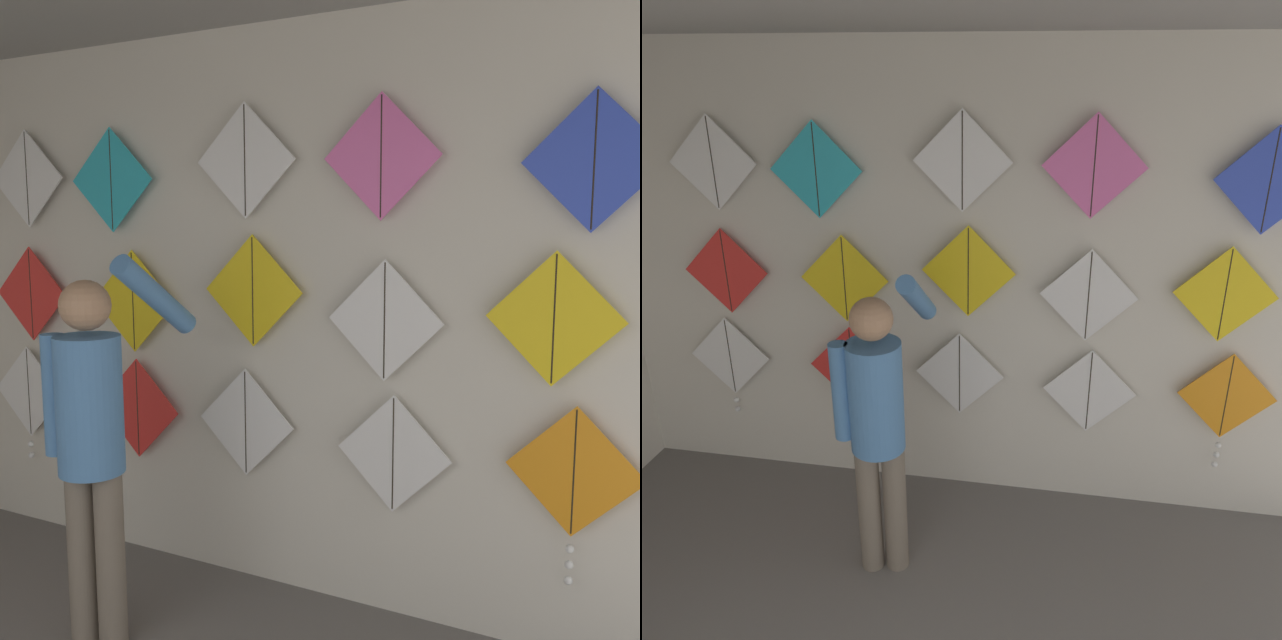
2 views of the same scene
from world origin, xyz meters
TOP-DOWN VIEW (x-y plane):
  - back_panel at (0.00, 4.06)m, footprint 5.27×0.06m
  - shopkeeper at (-0.28, 3.22)m, footprint 0.43×0.64m
  - kite_0 at (-1.54, 3.97)m, footprint 0.55×0.04m
  - kite_1 at (-0.70, 3.97)m, footprint 0.55×0.01m
  - kite_2 at (0.01, 3.97)m, footprint 0.55×0.01m
  - kite_3 at (0.81, 3.97)m, footprint 0.55×0.01m
  - kite_4 at (1.59, 3.97)m, footprint 0.55×0.04m
  - kite_5 at (-1.48, 3.97)m, footprint 0.55×0.01m
  - kite_6 at (-0.70, 3.97)m, footprint 0.55×0.01m
  - kite_7 at (0.06, 3.97)m, footprint 0.55×0.01m
  - kite_8 at (0.76, 3.97)m, footprint 0.55×0.01m
  - kite_9 at (1.49, 3.97)m, footprint 0.55×0.01m
  - kite_10 at (-1.46, 3.97)m, footprint 0.55×0.01m
  - kite_11 at (-0.82, 3.97)m, footprint 0.55×0.01m
  - kite_12 at (0.03, 3.97)m, footprint 0.55×0.01m
  - kite_13 at (0.73, 3.97)m, footprint 0.55×0.01m
  - kite_14 at (1.61, 3.97)m, footprint 0.55×0.01m

SIDE VIEW (x-z plane):
  - kite_3 at x=0.81m, z-range 0.53..1.09m
  - kite_4 at x=1.59m, z-range 0.43..1.19m
  - kite_0 at x=-1.54m, z-range 0.47..1.17m
  - kite_1 at x=-0.70m, z-range 0.57..1.12m
  - kite_2 at x=0.01m, z-range 0.58..1.13m
  - shopkeeper at x=-0.28m, z-range 0.11..1.84m
  - back_panel at x=0.00m, z-range 0.00..2.80m
  - kite_8 at x=0.76m, z-range 1.14..1.70m
  - kite_6 at x=-0.70m, z-range 1.16..1.71m
  - kite_5 at x=-1.48m, z-range 1.16..1.72m
  - kite_9 at x=1.49m, z-range 1.20..1.75m
  - kite_7 at x=0.06m, z-range 1.25..1.80m
  - kite_11 at x=-0.82m, z-range 1.81..2.36m
  - kite_14 at x=1.61m, z-range 1.82..2.37m
  - kite_10 at x=-1.46m, z-range 1.83..2.39m
  - kite_13 at x=0.73m, z-range 1.87..2.42m
  - kite_12 at x=0.03m, z-range 1.88..2.43m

